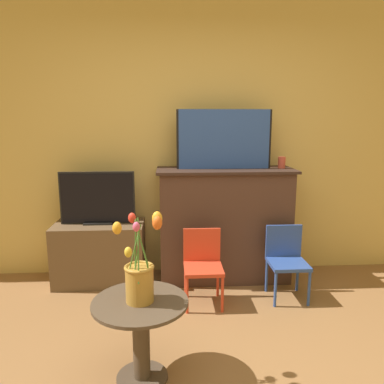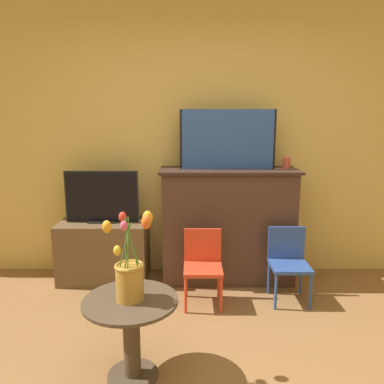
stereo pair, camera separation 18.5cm
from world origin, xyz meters
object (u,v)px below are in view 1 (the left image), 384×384
Objects in this scene: painting at (224,139)px; chair_red at (203,262)px; tv_monitor at (97,199)px; vase_tulips at (140,274)px; chair_blue at (286,257)px.

painting is 1.42× the size of chair_red.
chair_red is at bearing -26.35° from tv_monitor.
chair_red is 1.20× the size of vase_tulips.
chair_blue is (1.69, -0.41, -0.46)m from tv_monitor.
chair_blue is (0.50, -0.43, -1.01)m from painting.
chair_red is 1.00× the size of chair_blue.
painting is at bearing 1.14° from tv_monitor.
tv_monitor is 1.33× the size of vase_tulips.
vase_tulips is at bearing -139.26° from chair_blue.
chair_red is at bearing -175.38° from chair_blue.
vase_tulips is at bearing -115.29° from painting.
vase_tulips is (-0.45, -0.97, 0.32)m from chair_red.
chair_blue is at bearing -40.79° from painting.
painting is 1.76m from vase_tulips.
chair_red is at bearing 65.02° from vase_tulips.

